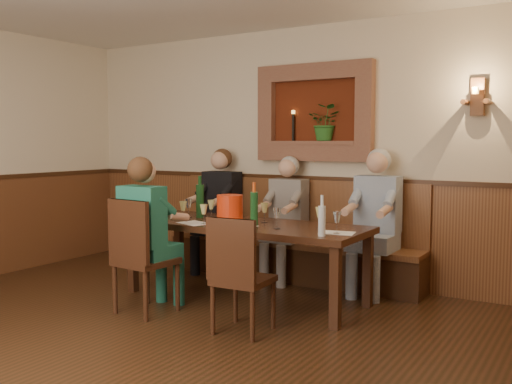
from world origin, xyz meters
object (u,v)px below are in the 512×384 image
person_bench_right (374,234)px  person_chair_front (149,248)px  person_bench_left (218,221)px  wine_bottle_green_b (200,200)px  dining_table (245,230)px  water_bottle (322,220)px  wine_bottle_green_a (254,208)px  chair_near_left (145,280)px  bench (290,250)px  spittoon_bucket (230,210)px  person_bench_mid (285,230)px  chair_near_right (242,299)px

person_bench_right → person_chair_front: (-1.53, -1.61, -0.03)m
person_bench_left → wine_bottle_green_b: person_bench_left is taller
dining_table → water_bottle: 1.04m
wine_bottle_green_a → chair_near_left: bearing=-133.6°
bench → spittoon_bucket: bench is taller
bench → person_chair_front: size_ratio=2.14×
person_chair_front → wine_bottle_green_b: (-0.09, 0.87, 0.35)m
bench → chair_near_left: size_ratio=2.90×
person_bench_right → spittoon_bucket: bearing=-136.9°
person_chair_front → person_bench_left: bearing=103.8°
chair_near_left → wine_bottle_green_a: (0.70, 0.74, 0.62)m
person_bench_mid → person_bench_right: size_ratio=0.94×
wine_bottle_green_a → person_bench_right: bearing=48.9°
person_bench_mid → wine_bottle_green_a: (0.19, -0.95, 0.35)m
chair_near_right → spittoon_bucket: 1.08m
dining_table → spittoon_bucket: (-0.06, -0.16, 0.22)m
spittoon_bucket → chair_near_right: bearing=-49.5°
dining_table → spittoon_bucket: spittoon_bucket is taller
dining_table → person_bench_left: (-0.92, 0.84, -0.07)m
chair_near_left → person_bench_mid: person_bench_mid is taller
person_bench_mid → wine_bottle_green_a: bearing=-78.5°
person_bench_left → water_bottle: bearing=-31.4°
chair_near_right → wine_bottle_green_b: bearing=136.9°
bench → person_bench_mid: 0.26m
chair_near_right → water_bottle: (0.45, 0.52, 0.61)m
dining_table → chair_near_left: bearing=-121.5°
chair_near_right → person_bench_right: bearing=70.0°
person_chair_front → bench: bearing=73.2°
bench → chair_near_left: bench is taller
person_bench_mid → person_bench_left: bearing=-179.8°
bench → chair_near_left: (-0.52, -1.79, -0.03)m
spittoon_bucket → wine_bottle_green_b: bearing=155.1°
person_chair_front → spittoon_bucket: size_ratio=5.00×
wine_bottle_green_b → wine_bottle_green_a: bearing=-14.5°
dining_table → spittoon_bucket: size_ratio=8.56×
person_chair_front → wine_bottle_green_a: bearing=43.6°
person_bench_mid → water_bottle: bearing=-49.6°
person_bench_right → person_chair_front: person_bench_right is taller
wine_bottle_green_b → person_chair_front: bearing=-84.4°
wine_bottle_green_b → person_bench_right: bearing=24.8°
spittoon_bucket → bench: bearing=86.9°
spittoon_bucket → person_chair_front: bearing=-126.7°
wine_bottle_green_a → wine_bottle_green_b: wine_bottle_green_b is taller
wine_bottle_green_b → water_bottle: bearing=-14.5°
dining_table → bench: size_ratio=0.80×
person_bench_left → person_bench_right: (1.92, -0.00, 0.01)m
chair_near_left → person_bench_mid: bearing=77.4°
chair_near_right → person_bench_right: (0.49, 1.67, 0.33)m
person_chair_front → person_bench_mid: bearing=72.7°
person_bench_left → person_chair_front: (0.40, -1.61, -0.02)m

